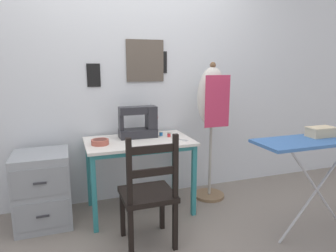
# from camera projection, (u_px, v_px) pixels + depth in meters

# --- Properties ---
(ground_plane) EXTENTS (14.00, 14.00, 0.00)m
(ground_plane) POSITION_uv_depth(u_px,v_px,m) (148.00, 225.00, 2.65)
(ground_plane) COLOR gray
(wall_back) EXTENTS (10.00, 0.07, 2.55)m
(wall_back) POSITION_uv_depth(u_px,v_px,m) (129.00, 76.00, 3.01)
(wall_back) COLOR silver
(wall_back) RESTS_ON ground_plane
(sewing_table) EXTENTS (0.98, 0.60, 0.70)m
(sewing_table) POSITION_uv_depth(u_px,v_px,m) (139.00, 150.00, 2.79)
(sewing_table) COLOR silver
(sewing_table) RESTS_ON ground_plane
(sewing_machine) EXTENTS (0.37, 0.17, 0.32)m
(sewing_machine) POSITION_uv_depth(u_px,v_px,m) (140.00, 123.00, 2.87)
(sewing_machine) COLOR #28282D
(sewing_machine) RESTS_ON sewing_table
(fabric_bowl) EXTENTS (0.15, 0.15, 0.05)m
(fabric_bowl) POSITION_uv_depth(u_px,v_px,m) (100.00, 142.00, 2.62)
(fabric_bowl) COLOR #B25647
(fabric_bowl) RESTS_ON sewing_table
(scissors) EXTENTS (0.10, 0.13, 0.01)m
(scissors) POSITION_uv_depth(u_px,v_px,m) (179.00, 139.00, 2.80)
(scissors) COLOR silver
(scissors) RESTS_ON sewing_table
(thread_spool_near_machine) EXTENTS (0.04, 0.04, 0.04)m
(thread_spool_near_machine) POSITION_uv_depth(u_px,v_px,m) (161.00, 134.00, 2.94)
(thread_spool_near_machine) COLOR #2875C1
(thread_spool_near_machine) RESTS_ON sewing_table
(thread_spool_mid_table) EXTENTS (0.04, 0.04, 0.04)m
(thread_spool_mid_table) POSITION_uv_depth(u_px,v_px,m) (169.00, 135.00, 2.89)
(thread_spool_mid_table) COLOR red
(thread_spool_mid_table) RESTS_ON sewing_table
(wooden_chair) EXTENTS (0.40, 0.38, 0.91)m
(wooden_chair) POSITION_uv_depth(u_px,v_px,m) (148.00, 194.00, 2.28)
(wooden_chair) COLOR black
(wooden_chair) RESTS_ON ground_plane
(filing_cabinet) EXTENTS (0.46, 0.46, 0.65)m
(filing_cabinet) POSITION_uv_depth(u_px,v_px,m) (43.00, 189.00, 2.61)
(filing_cabinet) COLOR #93999E
(filing_cabinet) RESTS_ON ground_plane
(dress_form) EXTENTS (0.32, 0.32, 1.42)m
(dress_form) POSITION_uv_depth(u_px,v_px,m) (212.00, 105.00, 3.02)
(dress_form) COLOR #846647
(dress_form) RESTS_ON ground_plane
(ironing_board) EXTENTS (1.11, 0.34, 0.84)m
(ironing_board) POSITION_uv_depth(u_px,v_px,m) (322.00, 144.00, 2.33)
(ironing_board) COLOR #3D6BAD
(ironing_board) RESTS_ON ground_plane
(storage_box) EXTENTS (0.22, 0.12, 0.08)m
(storage_box) POSITION_uv_depth(u_px,v_px,m) (321.00, 132.00, 2.37)
(storage_box) COLOR beige
(storage_box) RESTS_ON ironing_board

